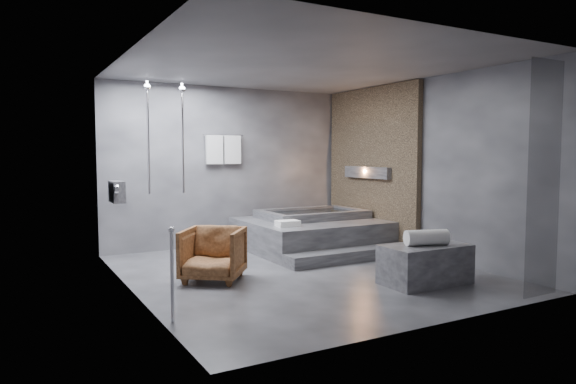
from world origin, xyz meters
TOP-DOWN VIEW (x-y plane):
  - room at (0.40, 0.24)m, footprint 5.00×5.04m
  - tub_deck at (1.05, 1.45)m, footprint 2.20×2.00m
  - tub_step at (1.05, 0.27)m, footprint 2.20×0.36m
  - concrete_bench at (1.05, -1.29)m, footprint 1.10×0.62m
  - driftwood_chair at (-1.22, 0.16)m, footprint 1.04×1.04m
  - rolled_towel at (1.05, -1.31)m, footprint 0.58×0.35m
  - deck_towel at (0.31, 0.94)m, footprint 0.36×0.28m

SIDE VIEW (x-z plane):
  - tub_step at x=1.05m, z-range 0.00..0.18m
  - concrete_bench at x=1.05m, z-range 0.00..0.49m
  - tub_deck at x=1.05m, z-range 0.00..0.50m
  - driftwood_chair at x=-1.22m, z-range 0.00..0.69m
  - deck_towel at x=0.31m, z-range 0.50..0.59m
  - rolled_towel at x=1.05m, z-range 0.49..0.69m
  - room at x=0.40m, z-range 0.32..3.14m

